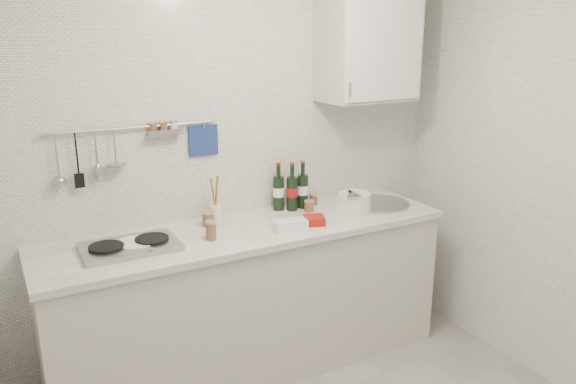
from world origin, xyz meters
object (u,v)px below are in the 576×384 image
object	(u,v)px
plate_stack_hob	(136,245)
utensil_crock	(216,211)
wine_bottles	(291,186)
wall_cabinet	(368,45)
plate_stack_sink	(353,202)

from	to	relation	value
plate_stack_hob	utensil_crock	xyz separation A→B (m)	(0.54, 0.19, 0.05)
plate_stack_hob	wine_bottles	distance (m)	1.08
wall_cabinet	plate_stack_hob	world-z (taller)	wall_cabinet
wall_cabinet	wine_bottles	xyz separation A→B (m)	(-0.51, 0.08, -0.87)
plate_stack_hob	utensil_crock	size ratio (longest dim) A/B	0.78
wall_cabinet	utensil_crock	world-z (taller)	wall_cabinet
wall_cabinet	utensil_crock	xyz separation A→B (m)	(-1.03, 0.08, -0.96)
wall_cabinet	utensil_crock	bearing A→B (deg)	175.82
wine_bottles	utensil_crock	size ratio (longest dim) A/B	1.07
utensil_crock	plate_stack_hob	bearing A→B (deg)	-160.47
plate_stack_sink	utensil_crock	world-z (taller)	utensil_crock
wine_bottles	utensil_crock	xyz separation A→B (m)	(-0.52, -0.00, -0.09)
wall_cabinet	utensil_crock	distance (m)	1.41
wine_bottles	wall_cabinet	bearing A→B (deg)	-8.71
wine_bottles	utensil_crock	distance (m)	0.53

